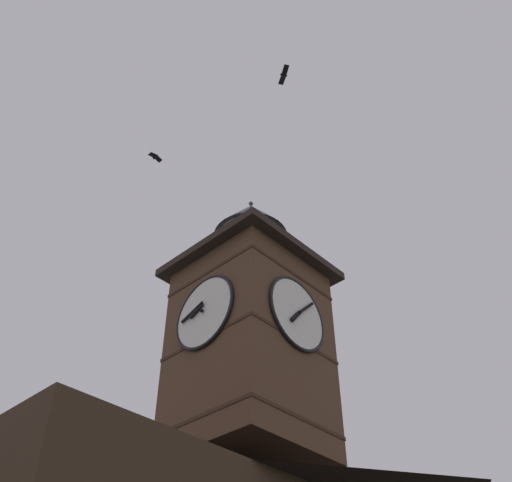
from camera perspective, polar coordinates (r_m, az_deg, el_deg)
clock_tower at (r=18.11m, az=-0.58°, el=-8.46°), size 4.23×4.23×9.21m
flying_bird_high at (r=25.64m, az=-9.36°, el=7.74°), size 0.60×0.30×0.17m
flying_bird_low at (r=20.12m, az=2.60°, el=15.18°), size 0.54×0.71×0.13m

